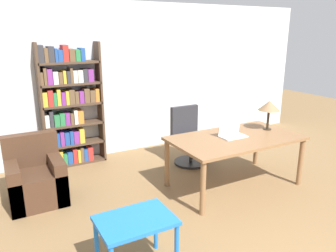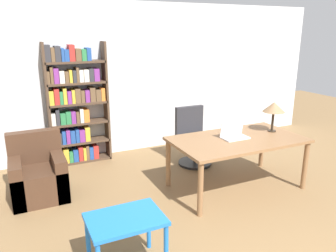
% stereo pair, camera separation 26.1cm
% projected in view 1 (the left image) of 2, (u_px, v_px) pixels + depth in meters
% --- Properties ---
extents(wall_back, '(8.00, 0.06, 2.70)m').
position_uv_depth(wall_back, '(128.00, 79.00, 5.95)').
color(wall_back, silver).
rests_on(wall_back, ground_plane).
extents(desk, '(1.85, 1.03, 0.75)m').
position_uv_depth(desk, '(235.00, 142.00, 4.67)').
color(desk, olive).
rests_on(desk, ground_plane).
extents(laptop, '(0.37, 0.22, 0.23)m').
position_uv_depth(laptop, '(232.00, 133.00, 4.65)').
color(laptop, silver).
rests_on(laptop, desk).
extents(table_lamp, '(0.32, 0.32, 0.45)m').
position_uv_depth(table_lamp, '(269.00, 106.00, 4.90)').
color(table_lamp, '#2D2319').
rests_on(table_lamp, desk).
extents(office_chair, '(0.56, 0.56, 0.97)m').
position_uv_depth(office_chair, '(189.00, 138.00, 5.59)').
color(office_chair, black).
rests_on(office_chair, ground_plane).
extents(side_table_blue, '(0.69, 0.50, 0.56)m').
position_uv_depth(side_table_blue, '(136.00, 227.00, 2.98)').
color(side_table_blue, blue).
rests_on(side_table_blue, ground_plane).
extents(armchair, '(0.70, 0.68, 0.88)m').
position_uv_depth(armchair, '(36.00, 180.00, 4.33)').
color(armchair, '#472D1E').
rests_on(armchair, ground_plane).
extents(bookshelf, '(0.99, 0.28, 2.03)m').
position_uv_depth(bookshelf, '(68.00, 107.00, 5.36)').
color(bookshelf, '#4C3828').
rests_on(bookshelf, ground_plane).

